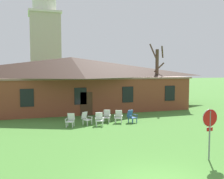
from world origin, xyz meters
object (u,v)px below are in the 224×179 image
Objects in this scene: stop_sign at (210,124)px; lawn_chair_right_end at (119,116)px; lawn_chair_near_door at (86,118)px; lawn_chair_middle at (107,116)px; lawn_chair_left_end at (99,119)px; lawn_chair_far_side at (132,116)px; lawn_chair_by_porch at (71,120)px.

stop_sign is 2.44× the size of lawn_chair_right_end.
lawn_chair_middle is (1.73, 0.42, 0.00)m from lawn_chair_near_door.
lawn_chair_left_end is 2.71m from lawn_chair_far_side.
lawn_chair_by_porch is 4.75m from lawn_chair_far_side.
lawn_chair_by_porch is at bearing 119.23° from stop_sign.
stop_sign is at bearing -78.17° from lawn_chair_middle.
lawn_chair_far_side is (3.55, -0.25, 0.00)m from lawn_chair_near_door.
lawn_chair_by_porch and lawn_chair_left_end have the same top height.
lawn_chair_left_end is at bearing -173.59° from lawn_chair_far_side.
lawn_chair_near_door is 1.03m from lawn_chair_left_end.
stop_sign reaches higher than lawn_chair_far_side.
lawn_chair_left_end is 1.77m from lawn_chair_right_end.
lawn_chair_middle is at bearing 150.06° from lawn_chair_right_end.
lawn_chair_near_door is at bearing 175.91° from lawn_chair_far_side.
lawn_chair_near_door is at bearing 147.18° from lawn_chair_left_end.
lawn_chair_near_door is at bearing 178.86° from lawn_chair_right_end.
lawn_chair_left_end is 1.31m from lawn_chair_middle.
lawn_chair_near_door is at bearing 112.30° from stop_sign.
lawn_chair_middle is (0.87, 0.98, 0.00)m from lawn_chair_left_end.
lawn_chair_right_end is at bearing 3.32° from lawn_chair_by_porch.
stop_sign reaches higher than lawn_chair_left_end.
stop_sign reaches higher than lawn_chair_by_porch.
lawn_chair_right_end is at bearing -29.94° from lawn_chair_middle.
lawn_chair_far_side is (-0.16, 8.80, -1.15)m from stop_sign.
lawn_chair_middle is at bearing 13.81° from lawn_chair_near_door.
lawn_chair_near_door is 2.55m from lawn_chair_right_end.
lawn_chair_far_side is (4.75, 0.01, 0.00)m from lawn_chair_by_porch.
lawn_chair_near_door is 1.00× the size of lawn_chair_left_end.
lawn_chair_by_porch is 2.08m from lawn_chair_left_end.
lawn_chair_by_porch is 3.76m from lawn_chair_right_end.
lawn_chair_far_side is (1.82, -0.68, 0.00)m from lawn_chair_middle.
lawn_chair_left_end is 1.00× the size of lawn_chair_middle.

